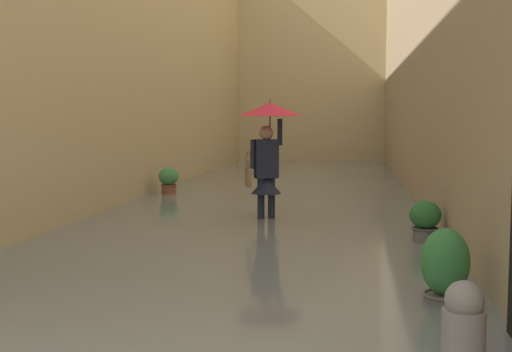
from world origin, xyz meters
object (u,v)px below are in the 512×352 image
(potted_plant_far_left, at_px, (425,224))
(potted_plant_near_left, at_px, (445,272))
(person_wading, at_px, (268,136))
(mooring_bollard, at_px, (463,346))
(potted_plant_far_right, at_px, (169,182))

(potted_plant_far_left, height_order, potted_plant_near_left, potted_plant_near_left)
(potted_plant_far_left, distance_m, potted_plant_near_left, 2.97)
(person_wading, xyz_separation_m, mooring_bollard, (-2.07, 6.45, -1.13))
(potted_plant_far_left, xyz_separation_m, potted_plant_far_right, (4.97, -4.80, 0.03))
(potted_plant_near_left, relative_size, potted_plant_far_right, 1.13)
(person_wading, relative_size, potted_plant_near_left, 2.52)
(potted_plant_far_left, bearing_deg, potted_plant_far_right, -44.00)
(potted_plant_far_right, bearing_deg, person_wading, 129.83)
(potted_plant_far_left, xyz_separation_m, mooring_bollard, (0.30, 4.77, 0.01))
(person_wading, xyz_separation_m, potted_plant_near_left, (-2.21, 4.64, -1.10))
(potted_plant_near_left, xyz_separation_m, mooring_bollard, (0.14, 1.81, -0.04))
(potted_plant_near_left, bearing_deg, person_wading, -64.54)
(potted_plant_far_right, bearing_deg, mooring_bollard, 116.02)
(potted_plant_far_right, bearing_deg, potted_plant_near_left, 121.81)
(person_wading, relative_size, mooring_bollard, 2.60)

